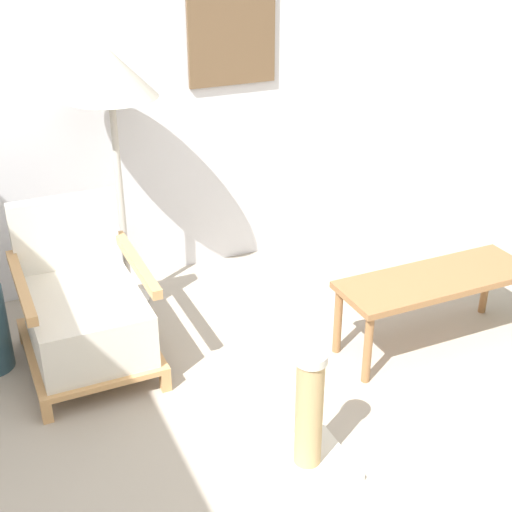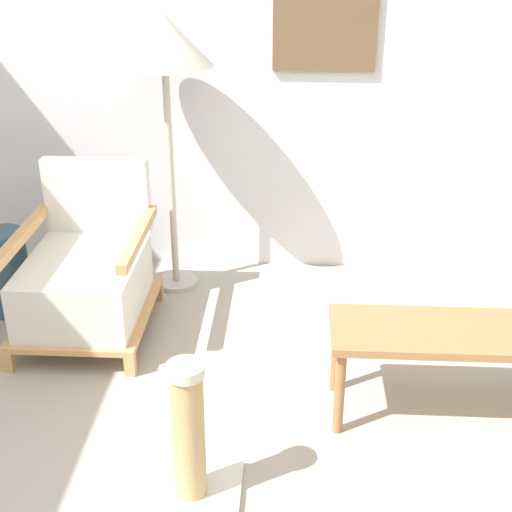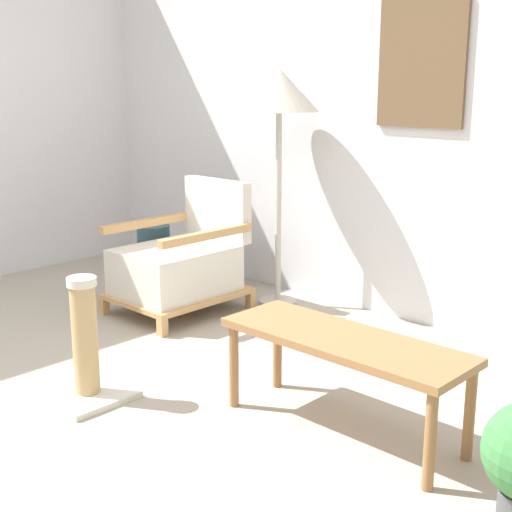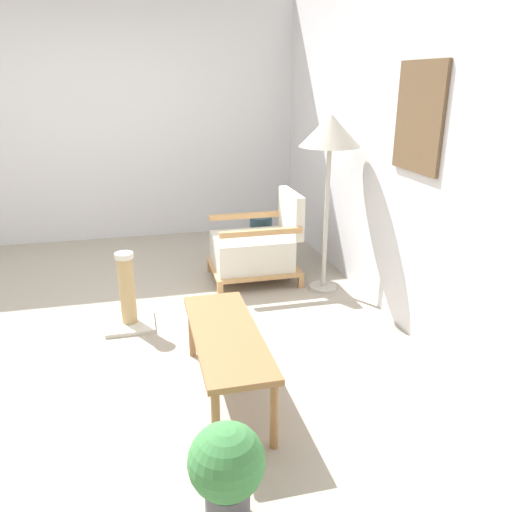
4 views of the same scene
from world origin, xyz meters
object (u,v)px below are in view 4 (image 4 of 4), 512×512
object	(u,v)px
armchair	(256,248)
floor_lamp	(330,136)
vase	(261,239)
scratching_post	(128,300)
potted_plant	(227,468)
coffee_table	(226,340)

from	to	relation	value
armchair	floor_lamp	bearing A→B (deg)	55.73
floor_lamp	vase	xyz separation A→B (m)	(-0.85, -0.37, -1.11)
armchair	floor_lamp	size ratio (longest dim) A/B	0.54
armchair	floor_lamp	distance (m)	1.22
armchair	scratching_post	world-z (taller)	armchair
armchair	potted_plant	bearing A→B (deg)	-16.32
floor_lamp	coffee_table	xyz separation A→B (m)	(1.39, -1.14, -0.98)
vase	scratching_post	bearing A→B (deg)	-48.72
armchair	potted_plant	xyz separation A→B (m)	(2.62, -0.77, -0.04)
coffee_table	vase	bearing A→B (deg)	160.92
coffee_table	vase	world-z (taller)	vase
floor_lamp	vase	distance (m)	1.45
floor_lamp	scratching_post	distance (m)	2.07
floor_lamp	scratching_post	world-z (taller)	floor_lamp
vase	potted_plant	size ratio (longest dim) A/B	1.01
armchair	vase	size ratio (longest dim) A/B	1.75
armchair	vase	bearing A→B (deg)	161.03
scratching_post	vase	bearing A→B (deg)	131.28
armchair	scratching_post	size ratio (longest dim) A/B	1.40
vase	potted_plant	distance (m)	3.25
armchair	coffee_table	distance (m)	1.85
vase	floor_lamp	bearing A→B (deg)	23.40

